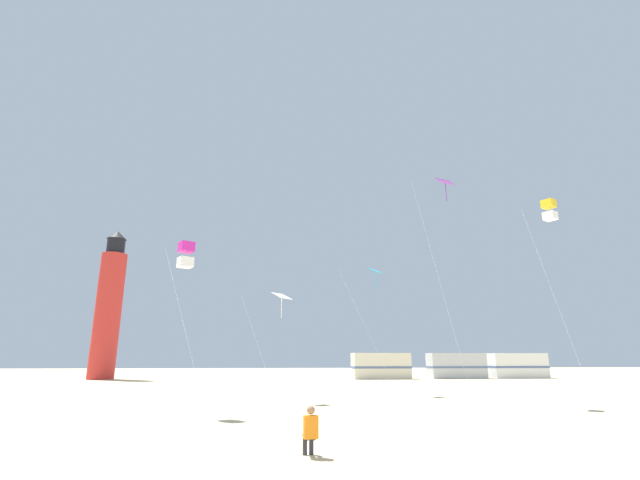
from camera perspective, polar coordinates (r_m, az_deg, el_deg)
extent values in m
cube|color=orange|center=(11.59, -1.19, -22.69)|extent=(0.36, 0.25, 0.52)
sphere|color=#9E704C|center=(11.54, -1.18, -20.82)|extent=(0.20, 0.20, 0.20)
cylinder|color=#2D2D38|center=(11.81, -0.95, -23.71)|extent=(0.17, 0.37, 0.13)
cylinder|color=#2D2D38|center=(12.01, -1.11, -24.68)|extent=(0.11, 0.11, 0.42)
cylinder|color=#2D2D38|center=(11.79, -1.79, -23.73)|extent=(0.17, 0.37, 0.13)
cylinder|color=#2D2D38|center=(11.98, -1.94, -24.70)|extent=(0.11, 0.11, 0.42)
cylinder|color=silver|center=(28.56, 5.94, -11.19)|extent=(3.23, 2.07, 8.05)
cube|color=#1EB2D1|center=(30.84, 7.03, -3.88)|extent=(1.22, 1.22, 0.40)
cylinder|color=#1EB2D1|center=(30.73, 7.07, -5.07)|extent=(0.04, 0.04, 1.10)
cylinder|color=silver|center=(19.38, -16.80, -10.93)|extent=(2.01, 0.82, 6.74)
cube|color=#D826A5|center=(20.96, -16.63, -0.88)|extent=(0.82, 0.82, 0.44)
cube|color=white|center=(20.81, -16.77, -2.75)|extent=(0.82, 0.82, 0.44)
cylinder|color=silver|center=(24.02, -7.85, -13.36)|extent=(2.17, 2.34, 5.63)
cube|color=white|center=(25.30, -4.89, -7.11)|extent=(1.22, 1.22, 0.40)
cylinder|color=white|center=(25.22, -4.92, -8.57)|extent=(0.04, 0.04, 1.10)
cylinder|color=silver|center=(25.66, 27.80, -6.82)|extent=(1.51, 1.67, 10.15)
cube|color=yellow|center=(27.83, 27.08, 4.10)|extent=(0.82, 0.82, 0.44)
cube|color=white|center=(27.63, 27.25, 2.73)|extent=(0.82, 0.82, 0.44)
cylinder|color=silver|center=(24.42, 15.02, -5.28)|extent=(1.79, 2.16, 12.18)
cube|color=purple|center=(27.20, 15.65, 7.15)|extent=(1.22, 1.22, 0.40)
cylinder|color=purple|center=(26.97, 15.75, 5.87)|extent=(0.04, 0.04, 1.10)
cylinder|color=red|center=(56.53, -25.40, -8.57)|extent=(2.80, 2.80, 14.00)
cylinder|color=black|center=(57.73, -24.54, -0.78)|extent=(2.00, 2.00, 1.80)
cone|color=black|center=(58.05, -24.40, 0.56)|extent=(2.20, 2.20, 1.00)
cube|color=beige|center=(52.44, 7.75, -15.59)|extent=(6.46, 2.47, 2.80)
cube|color=#4C608C|center=(52.44, 7.75, -15.75)|extent=(6.50, 2.51, 0.24)
cube|color=#B7BABF|center=(55.43, 16.96, -15.06)|extent=(6.45, 2.45, 2.80)
cube|color=#4C608C|center=(55.44, 16.97, -15.20)|extent=(6.49, 2.49, 0.24)
cube|color=white|center=(58.82, 23.84, -14.41)|extent=(6.42, 2.36, 2.80)
cube|color=#4C608C|center=(58.83, 23.86, -14.55)|extent=(6.46, 2.40, 0.24)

